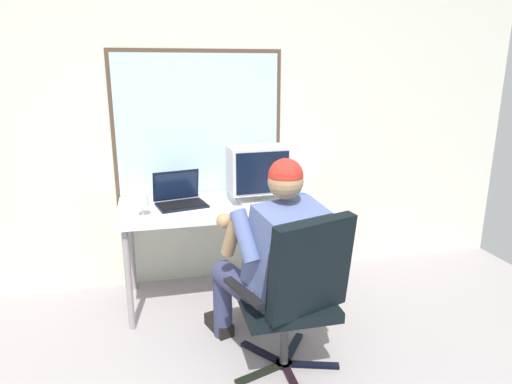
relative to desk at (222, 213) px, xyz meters
name	(u,v)px	position (x,y,z in m)	size (l,w,h in m)	color
wall_rear	(182,123)	(-0.23, 0.41, 0.60)	(5.57, 0.08, 2.54)	beige
desk	(222,213)	(0.00, 0.00, 0.00)	(1.45, 0.70, 0.73)	gray
office_chair	(297,289)	(0.24, -0.99, -0.13)	(0.67, 0.62, 0.96)	black
person_seated	(271,255)	(0.17, -0.74, -0.03)	(0.67, 0.87, 1.22)	#303556
crt_monitor	(258,171)	(0.27, 0.01, 0.30)	(0.43, 0.26, 0.40)	beige
laptop	(179,196)	(-0.30, 0.07, 0.13)	(0.38, 0.34, 0.23)	black
wine_glass	(142,202)	(-0.55, -0.15, 0.16)	(0.08, 0.08, 0.14)	silver
coffee_mug	(301,200)	(0.54, -0.17, 0.11)	(0.07, 0.07, 0.09)	#224C84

